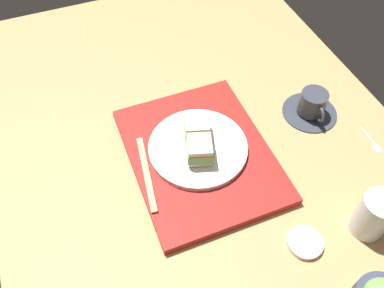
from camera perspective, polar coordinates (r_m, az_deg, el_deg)
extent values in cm
cube|color=tan|center=(101.45, 1.20, 0.10)|extent=(140.00, 100.00, 3.00)
cube|color=maroon|center=(96.10, 1.10, -1.52)|extent=(40.77, 32.14, 2.15)
cylinder|color=silver|center=(95.15, 0.86, -0.51)|extent=(23.63, 23.63, 1.37)
cube|color=beige|center=(95.89, 0.65, 1.57)|extent=(7.39, 6.99, 1.75)
cube|color=#CC6B4C|center=(94.44, 0.66, 2.29)|extent=(7.65, 7.38, 2.02)
cube|color=beige|center=(93.01, 0.68, 3.04)|extent=(7.39, 6.99, 1.75)
cube|color=beige|center=(92.17, 1.08, -1.57)|extent=(7.39, 6.99, 1.31)
cube|color=#669347|center=(90.61, 1.10, -0.84)|extent=(7.81, 7.49, 2.59)
cube|color=beige|center=(89.06, 1.12, -0.09)|extent=(7.39, 6.99, 1.31)
cube|color=tan|center=(91.87, -6.71, -4.20)|extent=(20.50, 3.54, 0.70)
cube|color=tan|center=(91.88, -6.27, -4.11)|extent=(20.50, 3.54, 0.70)
cylinder|color=#333842|center=(110.30, 16.39, 4.42)|extent=(14.28, 14.28, 0.80)
cylinder|color=#333842|center=(107.82, 16.81, 5.68)|extent=(6.92, 6.92, 6.27)
cylinder|color=black|center=(105.95, 17.15, 6.69)|extent=(6.36, 6.36, 0.40)
torus|color=#333842|center=(105.56, 17.72, 4.11)|extent=(4.37, 1.33, 4.31)
cylinder|color=silver|center=(90.51, 24.45, -9.21)|extent=(7.31, 7.31, 10.73)
cylinder|color=silver|center=(88.36, 15.80, -13.36)|extent=(7.43, 7.43, 1.26)
cube|color=silver|center=(109.89, 23.88, 0.93)|extent=(7.70, 0.69, 0.50)
ellipsoid|color=silver|center=(108.30, 25.02, -0.51)|extent=(2.85, 2.07, 0.80)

